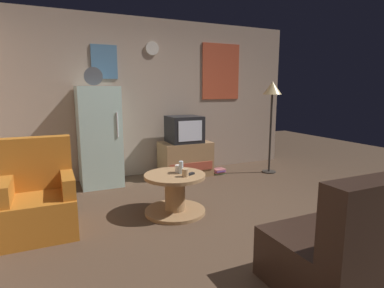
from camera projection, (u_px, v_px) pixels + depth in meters
The scene contains 14 objects.
ground_plane at pixel (226, 225), 3.39m from camera, with size 12.00×12.00×0.00m, color #4C3828.
wall_with_art at pixel (155, 98), 5.36m from camera, with size 5.20×0.12×2.61m.
fridge at pixel (99, 136), 4.72m from camera, with size 0.60×0.62×1.77m.
tv_stand at pixel (185, 159), 5.32m from camera, with size 0.84×0.53×0.58m.
crt_tv at pixel (184, 129), 5.22m from camera, with size 0.54×0.51×0.44m.
standing_lamp at pixel (272, 95), 5.32m from camera, with size 0.32×0.32×1.59m.
coffee_table at pixel (175, 194), 3.68m from camera, with size 0.72×0.72×0.48m.
wine_glass at pixel (181, 167), 3.65m from camera, with size 0.05×0.05×0.15m, color silver.
mug_ceramic_white at pixel (178, 169), 3.72m from camera, with size 0.08×0.08×0.09m, color silver.
mug_ceramic_tan at pixel (185, 173), 3.53m from camera, with size 0.08×0.08×0.09m, color tan.
remote_control at pixel (189, 174), 3.59m from camera, with size 0.15×0.04×0.02m, color black.
armchair at pixel (39, 200), 3.19m from camera, with size 0.68×0.68×0.96m.
couch at pixel (383, 241), 2.37m from camera, with size 1.70×0.80×0.92m.
book_stack at pixel (219, 171), 5.43m from camera, with size 0.22×0.18×0.10m.
Camera 1 is at (-1.66, -2.75, 1.45)m, focal length 29.18 mm.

